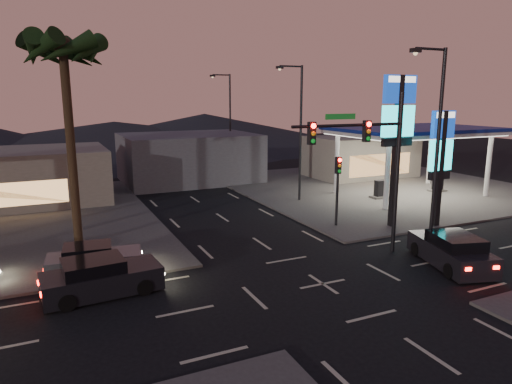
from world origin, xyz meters
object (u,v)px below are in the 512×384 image
car_lane_a_front (100,278)px  car_lane_b_front (93,260)px  traffic_signal_mast (370,152)px  gas_station (414,132)px  pylon_sign_tall (398,121)px  pylon_sign_short (441,151)px  suv_station (452,251)px

car_lane_a_front → car_lane_b_front: car_lane_a_front is taller
traffic_signal_mast → car_lane_a_front: (-12.39, 0.87, -4.52)m
gas_station → pylon_sign_tall: (-7.50, -6.50, 1.31)m
pylon_sign_short → traffic_signal_mast: size_ratio=0.88×
suv_station → car_lane_a_front: bearing=166.9°
traffic_signal_mast → suv_station: (2.86, -2.69, -4.50)m
suv_station → pylon_sign_short: bearing=49.9°
pylon_sign_tall → suv_station: pylon_sign_tall is taller
pylon_sign_short → car_lane_a_front: 20.09m
pylon_sign_short → car_lane_a_front: bearing=-175.2°
pylon_sign_tall → car_lane_a_front: size_ratio=1.88×
car_lane_b_front → car_lane_a_front: bearing=-89.4°
pylon_sign_tall → pylon_sign_short: size_ratio=1.29×
traffic_signal_mast → car_lane_b_front: size_ratio=1.87×
gas_station → pylon_sign_tall: 10.01m
pylon_sign_tall → traffic_signal_mast: bearing=-143.5°
car_lane_a_front → suv_station: suv_station is taller
gas_station → suv_station: bearing=-126.4°
car_lane_b_front → suv_station: 16.42m
gas_station → traffic_signal_mast: 15.82m
car_lane_a_front → pylon_sign_short: bearing=4.8°
gas_station → traffic_signal_mast: (-12.24, -10.01, 0.15)m
gas_station → car_lane_a_front: gas_station is taller
pylon_sign_short → traffic_signal_mast: (-7.24, -2.51, 0.57)m
pylon_sign_short → car_lane_b_front: 20.08m
traffic_signal_mast → gas_station: bearing=39.3°
gas_station → pylon_sign_tall: pylon_sign_tall is taller
traffic_signal_mast → car_lane_b_front: traffic_signal_mast is taller
pylon_sign_tall → car_lane_a_front: 18.24m
gas_station → car_lane_b_front: size_ratio=2.85×
pylon_sign_tall → car_lane_a_front: bearing=-171.2°
pylon_sign_tall → car_lane_b_front: (-17.16, -0.18, -5.77)m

